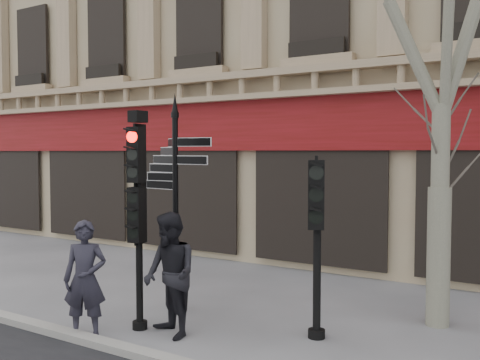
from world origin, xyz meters
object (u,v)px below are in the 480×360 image
object	(u,v)px
traffic_signal_main	(139,192)
traffic_signal_secondary	(317,214)
fingerpost	(175,165)
pedestrian_a	(85,279)
pedestrian_b	(170,275)

from	to	relation	value
traffic_signal_main	traffic_signal_secondary	distance (m)	2.90
traffic_signal_secondary	fingerpost	bearing A→B (deg)	154.77
pedestrian_a	pedestrian_b	bearing A→B (deg)	3.84
traffic_signal_secondary	pedestrian_b	size ratio (longest dim) A/B	1.42
pedestrian_b	pedestrian_a	bearing A→B (deg)	-120.28
traffic_signal_secondary	pedestrian_b	bearing A→B (deg)	-174.03
traffic_signal_main	traffic_signal_secondary	world-z (taller)	traffic_signal_main
traffic_signal_main	traffic_signal_secondary	xyz separation A→B (m)	(2.64, 1.16, -0.31)
pedestrian_a	pedestrian_b	distance (m)	1.32
traffic_signal_secondary	pedestrian_a	distance (m)	3.76
fingerpost	pedestrian_a	distance (m)	2.63
fingerpost	traffic_signal_secondary	distance (m)	2.93
fingerpost	traffic_signal_secondary	world-z (taller)	fingerpost
fingerpost	traffic_signal_secondary	size ratio (longest dim) A/B	1.43
traffic_signal_secondary	pedestrian_a	size ratio (longest dim) A/B	1.51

